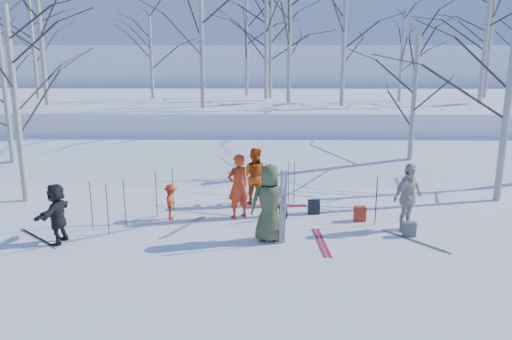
{
  "coord_description": "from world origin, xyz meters",
  "views": [
    {
      "loc": [
        0.18,
        -12.53,
        4.68
      ],
      "look_at": [
        0.0,
        1.5,
        1.3
      ],
      "focal_mm": 35.0,
      "sensor_mm": 36.0,
      "label": 1
    }
  ],
  "objects_px": {
    "skier_red_north": "(238,186)",
    "skier_grey_west": "(57,214)",
    "skier_red_seated": "(171,202)",
    "dog": "(284,209)",
    "backpack_red": "(360,214)",
    "backpack_grey": "(410,229)",
    "skier_olive_center": "(270,203)",
    "skier_cream_east": "(408,197)",
    "skier_redor_behind": "(254,176)",
    "backpack_dark": "(314,207)"
  },
  "relations": [
    {
      "from": "backpack_red",
      "to": "backpack_grey",
      "type": "xyz_separation_m",
      "value": [
        1.06,
        -1.17,
        -0.02
      ]
    },
    {
      "from": "skier_olive_center",
      "to": "skier_cream_east",
      "type": "height_order",
      "value": "skier_olive_center"
    },
    {
      "from": "skier_olive_center",
      "to": "skier_cream_east",
      "type": "relative_size",
      "value": 1.08
    },
    {
      "from": "skier_cream_east",
      "to": "backpack_grey",
      "type": "distance_m",
      "value": 0.85
    },
    {
      "from": "skier_cream_east",
      "to": "dog",
      "type": "distance_m",
      "value": 3.43
    },
    {
      "from": "skier_cream_east",
      "to": "skier_grey_west",
      "type": "distance_m",
      "value": 8.95
    },
    {
      "from": "skier_red_north",
      "to": "backpack_grey",
      "type": "height_order",
      "value": "skier_red_north"
    },
    {
      "from": "skier_olive_center",
      "to": "skier_red_seated",
      "type": "relative_size",
      "value": 1.92
    },
    {
      "from": "skier_grey_west",
      "to": "skier_cream_east",
      "type": "bearing_deg",
      "value": 103.43
    },
    {
      "from": "skier_red_seated",
      "to": "dog",
      "type": "height_order",
      "value": "skier_red_seated"
    },
    {
      "from": "backpack_dark",
      "to": "skier_olive_center",
      "type": "bearing_deg",
      "value": -121.77
    },
    {
      "from": "skier_grey_west",
      "to": "backpack_red",
      "type": "bearing_deg",
      "value": 109.49
    },
    {
      "from": "dog",
      "to": "backpack_grey",
      "type": "distance_m",
      "value": 3.51
    },
    {
      "from": "backpack_dark",
      "to": "skier_redor_behind",
      "type": "bearing_deg",
      "value": 151.75
    },
    {
      "from": "skier_olive_center",
      "to": "backpack_red",
      "type": "distance_m",
      "value": 3.07
    },
    {
      "from": "backpack_grey",
      "to": "skier_red_seated",
      "type": "bearing_deg",
      "value": 168.84
    },
    {
      "from": "skier_red_north",
      "to": "backpack_red",
      "type": "height_order",
      "value": "skier_red_north"
    },
    {
      "from": "skier_red_seated",
      "to": "dog",
      "type": "xyz_separation_m",
      "value": [
        3.2,
        0.22,
        -0.27
      ]
    },
    {
      "from": "skier_redor_behind",
      "to": "dog",
      "type": "distance_m",
      "value": 1.67
    },
    {
      "from": "skier_cream_east",
      "to": "backpack_grey",
      "type": "height_order",
      "value": "skier_cream_east"
    },
    {
      "from": "skier_grey_west",
      "to": "backpack_grey",
      "type": "xyz_separation_m",
      "value": [
        8.87,
        0.56,
        -0.57
      ]
    },
    {
      "from": "skier_red_seated",
      "to": "skier_grey_west",
      "type": "bearing_deg",
      "value": 123.77
    },
    {
      "from": "skier_red_seated",
      "to": "skier_redor_behind",
      "type": "bearing_deg",
      "value": -59.55
    },
    {
      "from": "skier_redor_behind",
      "to": "dog",
      "type": "relative_size",
      "value": 3.06
    },
    {
      "from": "skier_cream_east",
      "to": "backpack_dark",
      "type": "bearing_deg",
      "value": 112.47
    },
    {
      "from": "dog",
      "to": "skier_olive_center",
      "type": "bearing_deg",
      "value": 50.03
    },
    {
      "from": "skier_redor_behind",
      "to": "dog",
      "type": "bearing_deg",
      "value": 141.02
    },
    {
      "from": "skier_olive_center",
      "to": "dog",
      "type": "relative_size",
      "value": 3.37
    },
    {
      "from": "skier_olive_center",
      "to": "skier_grey_west",
      "type": "relative_size",
      "value": 1.29
    },
    {
      "from": "backpack_dark",
      "to": "backpack_red",
      "type": "bearing_deg",
      "value": -27.58
    },
    {
      "from": "skier_grey_west",
      "to": "backpack_red",
      "type": "height_order",
      "value": "skier_grey_west"
    },
    {
      "from": "skier_olive_center",
      "to": "dog",
      "type": "height_order",
      "value": "skier_olive_center"
    },
    {
      "from": "backpack_red",
      "to": "skier_red_seated",
      "type": "bearing_deg",
      "value": 179.09
    },
    {
      "from": "skier_cream_east",
      "to": "backpack_dark",
      "type": "xyz_separation_m",
      "value": [
        -2.31,
        1.37,
        -0.71
      ]
    },
    {
      "from": "skier_red_north",
      "to": "skier_red_seated",
      "type": "bearing_deg",
      "value": -28.22
    },
    {
      "from": "skier_red_north",
      "to": "backpack_dark",
      "type": "xyz_separation_m",
      "value": [
        2.2,
        0.38,
        -0.73
      ]
    },
    {
      "from": "skier_red_seated",
      "to": "backpack_red",
      "type": "height_order",
      "value": "skier_red_seated"
    },
    {
      "from": "skier_olive_center",
      "to": "skier_grey_west",
      "type": "xyz_separation_m",
      "value": [
        -5.25,
        -0.22,
        -0.22
      ]
    },
    {
      "from": "backpack_grey",
      "to": "skier_grey_west",
      "type": "bearing_deg",
      "value": -176.4
    },
    {
      "from": "skier_red_north",
      "to": "skier_red_seated",
      "type": "relative_size",
      "value": 1.81
    },
    {
      "from": "skier_red_north",
      "to": "backpack_red",
      "type": "xyz_separation_m",
      "value": [
        3.43,
        -0.27,
        -0.72
      ]
    },
    {
      "from": "skier_red_north",
      "to": "skier_grey_west",
      "type": "xyz_separation_m",
      "value": [
        -4.38,
        -2.0,
        -0.17
      ]
    },
    {
      "from": "skier_olive_center",
      "to": "backpack_dark",
      "type": "height_order",
      "value": "skier_olive_center"
    },
    {
      "from": "skier_grey_west",
      "to": "backpack_dark",
      "type": "height_order",
      "value": "skier_grey_west"
    },
    {
      "from": "skier_redor_behind",
      "to": "backpack_grey",
      "type": "height_order",
      "value": "skier_redor_behind"
    },
    {
      "from": "skier_olive_center",
      "to": "skier_grey_west",
      "type": "distance_m",
      "value": 5.26
    },
    {
      "from": "skier_red_north",
      "to": "skier_cream_east",
      "type": "xyz_separation_m",
      "value": [
        4.51,
        -0.99,
        -0.02
      ]
    },
    {
      "from": "skier_olive_center",
      "to": "backpack_red",
      "type": "bearing_deg",
      "value": -147.5
    },
    {
      "from": "skier_red_north",
      "to": "backpack_dark",
      "type": "height_order",
      "value": "skier_red_north"
    },
    {
      "from": "skier_redor_behind",
      "to": "skier_grey_west",
      "type": "height_order",
      "value": "skier_redor_behind"
    }
  ]
}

